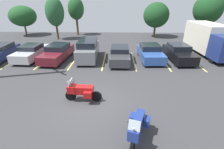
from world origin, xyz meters
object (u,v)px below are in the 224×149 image
(car_grey, at_px, (88,50))
(car_blue, at_px, (150,53))
(car_silver, at_px, (31,52))
(car_black, at_px, (179,53))
(car_charcoal, at_px, (120,54))
(box_truck, at_px, (210,39))
(car_maroon, at_px, (57,53))
(motorcycle_second, at_px, (137,126))
(car_navy, at_px, (0,52))
(motorcycle_touring, at_px, (82,91))

(car_grey, distance_m, car_blue, 6.02)
(car_silver, height_order, car_black, car_black)
(car_silver, xyz_separation_m, car_black, (14.31, 0.13, 0.04))
(car_black, bearing_deg, car_charcoal, -175.50)
(car_blue, height_order, box_truck, box_truck)
(car_grey, bearing_deg, car_black, 0.04)
(car_maroon, height_order, car_grey, car_grey)
(car_maroon, relative_size, car_black, 1.07)
(car_maroon, xyz_separation_m, car_charcoal, (6.02, -0.20, -0.02))
(motorcycle_second, bearing_deg, car_navy, 141.67)
(car_maroon, xyz_separation_m, car_grey, (2.97, 0.24, 0.26))
(car_silver, distance_m, car_blue, 11.60)
(motorcycle_second, xyz_separation_m, car_maroon, (-6.66, 9.81, 0.04))
(car_silver, bearing_deg, car_grey, 1.24)
(motorcycle_touring, distance_m, car_black, 10.75)
(car_blue, bearing_deg, car_grey, 179.98)
(car_navy, height_order, car_blue, car_blue)
(car_maroon, height_order, car_charcoal, car_maroon)
(car_silver, relative_size, car_maroon, 0.91)
(motorcycle_touring, xyz_separation_m, car_navy, (-9.43, 6.96, 0.06))
(car_blue, xyz_separation_m, car_black, (2.71, 0.01, 0.02))
(car_silver, distance_m, car_grey, 5.60)
(car_silver, relative_size, car_black, 0.98)
(motorcycle_second, bearing_deg, car_silver, 133.07)
(car_maroon, relative_size, car_grey, 1.06)
(motorcycle_touring, xyz_separation_m, motorcycle_second, (2.87, -2.76, 0.02))
(car_maroon, bearing_deg, motorcycle_second, -55.83)
(car_maroon, distance_m, car_blue, 8.98)
(motorcycle_second, distance_m, car_charcoal, 9.63)
(motorcycle_touring, height_order, car_charcoal, car_charcoal)
(car_black, xyz_separation_m, box_truck, (3.75, 2.06, 0.90))
(car_silver, bearing_deg, box_truck, 6.89)
(car_navy, xyz_separation_m, car_black, (17.33, 0.33, 0.03))
(car_grey, bearing_deg, car_blue, -0.02)
(box_truck, bearing_deg, motorcycle_second, -125.92)
(motorcycle_touring, relative_size, car_blue, 0.49)
(car_navy, relative_size, car_charcoal, 1.04)
(car_blue, relative_size, car_black, 0.95)
(car_silver, distance_m, car_black, 14.31)
(motorcycle_touring, bearing_deg, car_blue, 54.54)
(motorcycle_second, distance_m, car_grey, 10.71)
(motorcycle_touring, bearing_deg, box_truck, 38.76)
(car_grey, xyz_separation_m, car_charcoal, (3.05, -0.44, -0.28))
(motorcycle_second, relative_size, car_maroon, 0.44)
(car_navy, distance_m, car_blue, 14.62)
(motorcycle_second, height_order, car_grey, car_grey)
(car_navy, relative_size, box_truck, 0.68)
(car_charcoal, distance_m, car_black, 5.68)
(car_grey, xyz_separation_m, car_black, (8.72, 0.01, -0.24))
(motorcycle_second, xyz_separation_m, car_grey, (-3.69, 10.05, 0.30))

